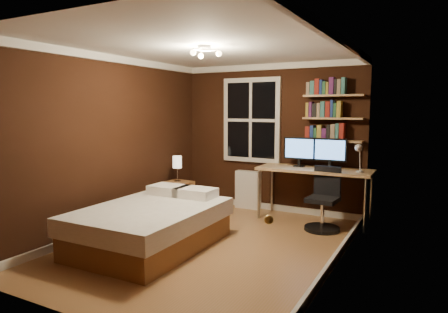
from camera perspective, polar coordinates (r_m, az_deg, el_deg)
The scene contains 24 objects.
floor at distance 5.29m, azimuth -2.10°, elevation -12.47°, with size 4.20×4.20×0.00m, color olive.
wall_back at distance 6.90m, azimuth 6.68°, elevation 2.65°, with size 3.20×0.04×2.50m, color black.
wall_left at distance 5.98m, azimuth -15.52°, elevation 1.81°, with size 0.04×4.20×2.50m, color black.
wall_right at distance 4.43m, azimuth 15.99°, elevation 0.14°, with size 0.04×4.20×2.50m, color black.
ceiling at distance 5.05m, azimuth -2.23°, elevation 15.41°, with size 3.20×4.20×0.02m, color white.
window at distance 6.99m, azimuth 3.93°, elevation 5.19°, with size 1.06×0.06×1.46m, color silver.
door at distance 3.00m, azimuth 9.29°, elevation -7.16°, with size 0.03×0.82×2.05m, color black, non-canonical shape.
door_knob at distance 2.74m, azimuth 6.41°, elevation -8.96°, with size 0.06×0.06×0.06m, color #B69444.
ceiling_fixture at distance 4.95m, azimuth -2.83°, elevation 14.41°, with size 0.44×0.44×0.18m, color beige, non-canonical shape.
bookshelf_lower at distance 6.47m, azimuth 15.23°, elevation 2.18°, with size 0.92×0.22×0.03m, color #AA8052.
books_row_lower at distance 6.46m, azimuth 15.26°, elevation 3.33°, with size 0.54×0.16×0.23m, color maroon, non-canonical shape.
bookshelf_middle at distance 6.45m, azimuth 15.33°, elevation 5.28°, with size 0.92×0.22×0.03m, color #AA8052.
books_row_middle at distance 6.45m, azimuth 15.36°, elevation 6.43°, with size 0.54×0.16×0.23m, color navy, non-canonical shape.
bookshelf_upper at distance 6.45m, azimuth 15.42°, elevation 8.38°, with size 0.92×0.22×0.03m, color #AA8052.
books_row_upper at distance 6.46m, azimuth 15.46°, elevation 9.54°, with size 0.60×0.16×0.23m, color #275B3B, non-canonical shape.
bed at distance 5.22m, azimuth -10.28°, elevation -9.62°, with size 1.41×1.94×0.65m.
nightstand at distance 6.81m, azimuth -6.64°, elevation -5.79°, with size 0.42×0.42×0.53m, color brown.
bedside_lamp at distance 6.72m, azimuth -6.69°, elevation -1.77°, with size 0.15×0.15×0.43m, color #EBE3C7, non-canonical shape.
radiator at distance 7.06m, azimuth 3.46°, elevation -4.76°, with size 0.44×0.15×0.66m, color silver.
desk at distance 6.36m, azimuth 12.80°, elevation -2.20°, with size 1.74×0.65×0.83m.
monitor_left at distance 6.48m, azimuth 10.72°, elevation 0.65°, with size 0.51×0.12×0.47m, color black, non-canonical shape.
monitor_right at distance 6.35m, azimuth 14.89°, elevation 0.41°, with size 0.51×0.12×0.47m, color black, non-canonical shape.
desk_lamp at distance 6.04m, azimuth 18.74°, elevation -0.18°, with size 0.14×0.32×0.44m, color silver, non-canonical shape.
office_chair at distance 5.99m, azimuth 14.03°, elevation -6.98°, with size 0.50×0.50×0.92m.
Camera 1 is at (2.52, -4.31, 1.74)m, focal length 32.00 mm.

